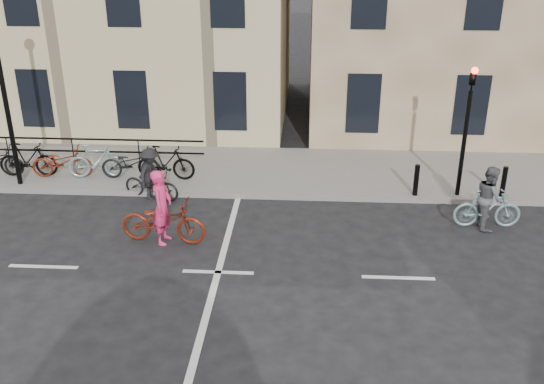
# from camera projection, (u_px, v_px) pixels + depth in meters

# --- Properties ---
(ground) EXTENTS (120.00, 120.00, 0.00)m
(ground) POSITION_uv_depth(u_px,v_px,m) (218.00, 272.00, 13.54)
(ground) COLOR black
(ground) RESTS_ON ground
(sidewalk) EXTENTS (46.00, 4.00, 0.15)m
(sidewalk) POSITION_uv_depth(u_px,v_px,m) (120.00, 168.00, 19.22)
(sidewalk) COLOR slate
(sidewalk) RESTS_ON ground
(traffic_light) EXTENTS (0.18, 0.30, 3.90)m
(traffic_light) POSITION_uv_depth(u_px,v_px,m) (468.00, 116.00, 16.19)
(traffic_light) COLOR black
(traffic_light) RESTS_ON sidewalk
(lamp_post) EXTENTS (0.36, 0.36, 5.28)m
(lamp_post) POSITION_uv_depth(u_px,v_px,m) (0.00, 71.00, 16.53)
(lamp_post) COLOR black
(lamp_post) RESTS_ON sidewalk
(bollard_east) EXTENTS (0.14, 0.14, 0.90)m
(bollard_east) POSITION_uv_depth(u_px,v_px,m) (416.00, 180.00, 16.92)
(bollard_east) COLOR black
(bollard_east) RESTS_ON sidewalk
(bollard_west) EXTENTS (0.14, 0.14, 0.90)m
(bollard_west) POSITION_uv_depth(u_px,v_px,m) (504.00, 182.00, 16.79)
(bollard_west) COLOR black
(bollard_west) RESTS_ON sidewalk
(parked_bikes) EXTENTS (7.25, 1.23, 1.05)m
(parked_bikes) POSITION_uv_depth(u_px,v_px,m) (78.00, 161.00, 18.16)
(parked_bikes) COLOR black
(parked_bikes) RESTS_ON sidewalk
(cyclist_pink) EXTENTS (2.17, 0.94, 1.87)m
(cyclist_pink) POSITION_uv_depth(u_px,v_px,m) (163.00, 218.00, 14.62)
(cyclist_pink) COLOR maroon
(cyclist_pink) RESTS_ON ground
(cyclist_grey) EXTENTS (1.73, 0.82, 1.66)m
(cyclist_grey) POSITION_uv_depth(u_px,v_px,m) (488.00, 203.00, 15.34)
(cyclist_grey) COLOR #7DA0A4
(cyclist_grey) RESTS_ON ground
(cyclist_dark) EXTENTS (1.79, 1.09, 1.51)m
(cyclist_dark) POSITION_uv_depth(u_px,v_px,m) (151.00, 179.00, 17.01)
(cyclist_dark) COLOR black
(cyclist_dark) RESTS_ON ground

